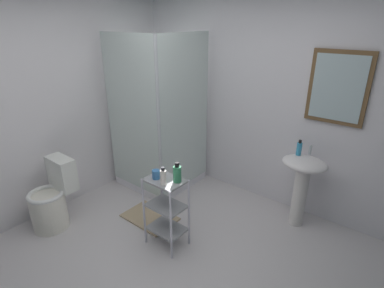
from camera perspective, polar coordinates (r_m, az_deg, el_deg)
The scene contains 13 objects.
ground_plane at distance 2.96m, azimuth -5.37°, elevation -24.14°, with size 4.20×4.20×0.02m, color silver.
wall_back at distance 3.68m, azimuth 14.48°, elevation 7.90°, with size 4.20×0.14×2.50m.
wall_left at distance 3.71m, azimuth -27.36°, elevation 6.14°, with size 0.10×4.20×2.50m, color white.
shower_stall at distance 4.08m, azimuth -5.95°, elevation -1.85°, with size 0.92×0.92×2.00m.
pedestal_sink at distance 3.44m, azimuth 20.00°, elevation -5.96°, with size 0.46×0.37×0.81m.
sink_faucet at distance 3.42m, azimuth 21.30°, elevation -1.03°, with size 0.03×0.03×0.10m, color silver.
toilet at distance 3.68m, azimuth -24.75°, elevation -9.53°, with size 0.37×0.49×0.76m.
storage_cart at distance 3.04m, azimuth -4.87°, elevation -11.68°, with size 0.38×0.28×0.74m.
hand_soap_bottle at distance 3.36m, azimuth 19.46°, elevation -0.80°, with size 0.05×0.05×0.17m.
lotion_bottle_white at distance 2.75m, azimuth -5.41°, elevation -6.23°, with size 0.06×0.06×0.18m.
body_wash_bottle_green at distance 2.79m, azimuth -2.80°, elevation -5.55°, with size 0.08×0.08×0.20m.
rinse_cup at distance 2.88m, azimuth -6.78°, elevation -5.69°, with size 0.07×0.07×0.09m, color #3870B2.
bath_mat at distance 3.65m, azimuth -7.92°, elevation -13.45°, with size 0.60×0.40×0.02m, color tan.
Camera 1 is at (1.46, -1.42, 2.14)m, focal length 28.43 mm.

